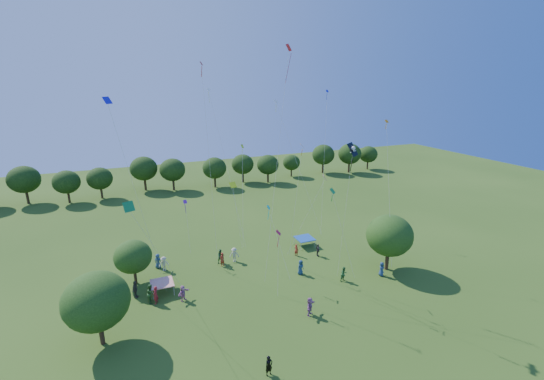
# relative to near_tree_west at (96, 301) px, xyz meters

# --- Properties ---
(near_tree_west) EXTENTS (5.12, 5.12, 6.28)m
(near_tree_west) POSITION_rel_near_tree_west_xyz_m (0.00, 0.00, 0.00)
(near_tree_west) COLOR #422B19
(near_tree_west) RESTS_ON ground
(near_tree_north) EXTENTS (3.82, 3.82, 4.83)m
(near_tree_north) POSITION_rel_near_tree_west_xyz_m (2.97, 8.75, -0.87)
(near_tree_north) COLOR #422B19
(near_tree_north) RESTS_ON ground
(near_tree_east) EXTENTS (5.10, 5.10, 6.45)m
(near_tree_east) POSITION_rel_near_tree_west_xyz_m (29.42, 1.01, 0.18)
(near_tree_east) COLOR #422B19
(near_tree_east) RESTS_ON ground
(treeline) EXTENTS (88.01, 8.77, 6.77)m
(treeline) POSITION_rel_near_tree_west_xyz_m (13.64, 42.50, 0.12)
(treeline) COLOR #422B19
(treeline) RESTS_ON ground
(tent_red_stripe) EXTENTS (2.20, 2.20, 1.10)m
(tent_red_stripe) POSITION_rel_near_tree_west_xyz_m (5.38, 5.90, -2.93)
(tent_red_stripe) COLOR red
(tent_red_stripe) RESTS_ON ground
(tent_blue) EXTENTS (2.20, 2.20, 1.10)m
(tent_blue) POSITION_rel_near_tree_west_xyz_m (23.65, 10.03, -2.93)
(tent_blue) COLOR #18479D
(tent_blue) RESTS_ON ground
(man_in_black) EXTENTS (0.66, 0.50, 1.60)m
(man_in_black) POSITION_rel_near_tree_west_xyz_m (11.25, -8.25, -3.17)
(man_in_black) COLOR black
(man_in_black) RESTS_ON ground
(crowd_person_0) EXTENTS (0.96, 0.85, 1.72)m
(crowd_person_0) POSITION_rel_near_tree_west_xyz_m (5.52, 11.24, -3.10)
(crowd_person_0) COLOR navy
(crowd_person_0) RESTS_ON ground
(crowd_person_1) EXTENTS (0.70, 0.80, 1.81)m
(crowd_person_1) POSITION_rel_near_tree_west_xyz_m (4.59, 4.15, -3.06)
(crowd_person_1) COLOR maroon
(crowd_person_1) RESTS_ON ground
(crowd_person_2) EXTENTS (0.93, 0.61, 1.75)m
(crowd_person_2) POSITION_rel_near_tree_west_xyz_m (12.44, 9.61, -3.09)
(crowd_person_2) COLOR #25582C
(crowd_person_2) RESTS_ON ground
(crowd_person_3) EXTENTS (1.14, 0.55, 1.71)m
(crowd_person_3) POSITION_rel_near_tree_west_xyz_m (6.07, 10.35, -3.11)
(crowd_person_3) COLOR beige
(crowd_person_3) RESTS_ON ground
(crowd_person_4) EXTENTS (0.53, 0.97, 1.57)m
(crowd_person_4) POSITION_rel_near_tree_west_xyz_m (23.79, 6.81, -3.18)
(crowd_person_4) COLOR #423C35
(crowd_person_4) RESTS_ON ground
(crowd_person_5) EXTENTS (1.58, 1.56, 1.75)m
(crowd_person_5) POSITION_rel_near_tree_west_xyz_m (17.36, -3.09, -3.09)
(crowd_person_5) COLOR #8E5385
(crowd_person_5) RESTS_ON ground
(crowd_person_6) EXTENTS (0.94, 0.71, 1.68)m
(crowd_person_6) POSITION_rel_near_tree_west_xyz_m (19.89, 3.75, -3.13)
(crowd_person_6) COLOR navy
(crowd_person_6) RESTS_ON ground
(crowd_person_7) EXTENTS (0.74, 0.65, 1.69)m
(crowd_person_7) POSITION_rel_near_tree_west_xyz_m (12.39, 8.87, -3.12)
(crowd_person_7) COLOR maroon
(crowd_person_7) RESTS_ON ground
(crowd_person_8) EXTENTS (0.88, 0.60, 1.64)m
(crowd_person_8) POSITION_rel_near_tree_west_xyz_m (23.51, 0.70, -3.15)
(crowd_person_8) COLOR #2B6129
(crowd_person_8) RESTS_ON ground
(crowd_person_9) EXTENTS (1.26, 0.95, 1.76)m
(crowd_person_9) POSITION_rel_near_tree_west_xyz_m (14.00, 9.40, -3.09)
(crowd_person_9) COLOR #BBB595
(crowd_person_9) RESTS_ON ground
(crowd_person_10) EXTENTS (0.92, 1.14, 1.78)m
(crowd_person_10) POSITION_rel_near_tree_west_xyz_m (2.84, 5.96, -3.08)
(crowd_person_10) COLOR #3E3A31
(crowd_person_10) RESTS_ON ground
(crowd_person_11) EXTENTS (1.50, 1.34, 1.60)m
(crowd_person_11) POSITION_rel_near_tree_west_xyz_m (7.09, 3.64, -3.17)
(crowd_person_11) COLOR #AF6698
(crowd_person_11) RESTS_ON ground
(crowd_person_12) EXTENTS (0.61, 0.87, 1.60)m
(crowd_person_12) POSITION_rel_near_tree_west_xyz_m (27.93, 0.08, -3.16)
(crowd_person_12) COLOR navy
(crowd_person_12) RESTS_ON ground
(crowd_person_13) EXTENTS (0.59, 0.67, 1.52)m
(crowd_person_13) POSITION_rel_near_tree_west_xyz_m (21.42, 7.90, -3.21)
(crowd_person_13) COLOR #A02F1D
(crowd_person_13) RESTS_ON ground
(crowd_person_14) EXTENTS (0.55, 0.96, 1.88)m
(crowd_person_14) POSITION_rel_near_tree_west_xyz_m (4.19, 4.57, -3.02)
(crowd_person_14) COLOR #2D5C27
(crowd_person_14) RESTS_ON ground
(pirate_kite) EXTENTS (1.52, 3.07, 14.13)m
(pirate_kite) POSITION_rel_near_tree_west_xyz_m (21.40, -2.41, 10.71)
(pirate_kite) COLOR black
(red_high_kite) EXTENTS (4.82, 5.24, 22.69)m
(red_high_kite) POSITION_rel_near_tree_west_xyz_m (18.68, 5.80, 15.61)
(red_high_kite) COLOR red
(small_kite_0) EXTENTS (0.86, 1.48, 6.08)m
(small_kite_0) POSITION_rel_near_tree_west_xyz_m (15.54, -0.03, 2.48)
(small_kite_0) COLOR red
(small_kite_1) EXTENTS (1.88, 5.05, 15.16)m
(small_kite_1) POSITION_rel_near_tree_west_xyz_m (29.72, 2.75, 8.19)
(small_kite_1) COLOR orange
(small_kite_2) EXTENTS (2.64, 7.01, 11.32)m
(small_kite_2) POSITION_rel_near_tree_west_xyz_m (17.20, 15.38, 6.19)
(small_kite_2) COLOR #D2ED15
(small_kite_3) EXTENTS (3.16, 0.90, 9.65)m
(small_kite_3) POSITION_rel_near_tree_west_xyz_m (21.20, -0.57, 5.34)
(small_kite_3) COLOR #198A30
(small_kite_4) EXTENTS (4.21, 6.68, 18.06)m
(small_kite_4) POSITION_rel_near_tree_west_xyz_m (28.75, 14.50, 9.86)
(small_kite_4) COLOR #151BDB
(small_kite_5) EXTENTS (0.52, 1.82, 6.00)m
(small_kite_5) POSITION_rel_near_tree_west_xyz_m (9.22, 12.35, 2.20)
(small_kite_5) COLOR purple
(small_kite_6) EXTENTS (5.35, 3.92, 17.07)m
(small_kite_6) POSITION_rel_near_tree_west_xyz_m (22.04, 12.33, 10.30)
(small_kite_6) COLOR white
(small_kite_7) EXTENTS (1.22, 3.67, 6.96)m
(small_kite_7) POSITION_rel_near_tree_west_xyz_m (16.56, 4.07, 2.95)
(small_kite_7) COLOR #0ED6B1
(small_kite_8) EXTENTS (0.78, 0.59, 21.00)m
(small_kite_8) POSITION_rel_near_tree_west_xyz_m (11.29, 8.44, 11.74)
(small_kite_8) COLOR red
(small_kite_9) EXTENTS (0.55, 3.19, 13.35)m
(small_kite_9) POSITION_rel_near_tree_west_xyz_m (19.53, 3.85, 7.97)
(small_kite_9) COLOR orange
(small_kite_10) EXTENTS (1.42, 0.73, 8.35)m
(small_kite_10) POSITION_rel_near_tree_west_xyz_m (14.26, 9.58, 4.63)
(small_kite_10) COLOR #D0F315
(small_kite_11) EXTENTS (4.49, 5.85, 11.24)m
(small_kite_11) POSITION_rel_near_tree_west_xyz_m (3.73, -1.76, 6.71)
(small_kite_11) COLOR #167938
(small_kite_12) EXTENTS (3.32, 3.85, 18.16)m
(small_kite_12) POSITION_rel_near_tree_west_xyz_m (3.30, 1.12, 11.08)
(small_kite_12) COLOR #1A14CF
(small_kite_13) EXTENTS (2.50, 4.22, 10.12)m
(small_kite_13) POSITION_rel_near_tree_west_xyz_m (21.38, 3.10, 5.66)
(small_kite_13) COLOR #AF1D8A
(small_kite_14) EXTENTS (2.57, 5.66, 18.40)m
(small_kite_14) POSITION_rel_near_tree_west_xyz_m (13.96, 13.71, 10.03)
(small_kite_14) COLOR white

